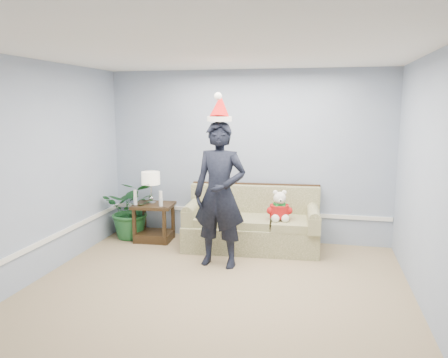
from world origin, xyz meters
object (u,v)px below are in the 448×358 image
houseplant (132,209)px  side_table (154,226)px  table_lamp (151,179)px  sofa (252,226)px  man (220,195)px  teddy_bear (279,209)px

houseplant → side_table: bearing=-8.7°
table_lamp → houseplant: bearing=171.8°
table_lamp → sofa: bearing=0.2°
table_lamp → man: 1.56m
sofa → houseplant: houseplant is taller
sofa → table_lamp: 1.75m
sofa → side_table: bearing=176.6°
houseplant → man: 1.96m
houseplant → teddy_bear: bearing=-5.0°
side_table → houseplant: size_ratio=0.69×
houseplant → teddy_bear: houseplant is taller
table_lamp → teddy_bear: table_lamp is taller
man → sofa: bearing=75.9°
man → side_table: bearing=152.6°
side_table → table_lamp: (-0.04, 0.01, 0.76)m
man → teddy_bear: (0.73, 0.68, -0.32)m
side_table → teddy_bear: teddy_bear is taller
table_lamp → man: (1.32, -0.84, -0.01)m
houseplant → man: man is taller
table_lamp → houseplant: size_ratio=0.54×
side_table → houseplant: bearing=171.3°
sofa → teddy_bear: sofa is taller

